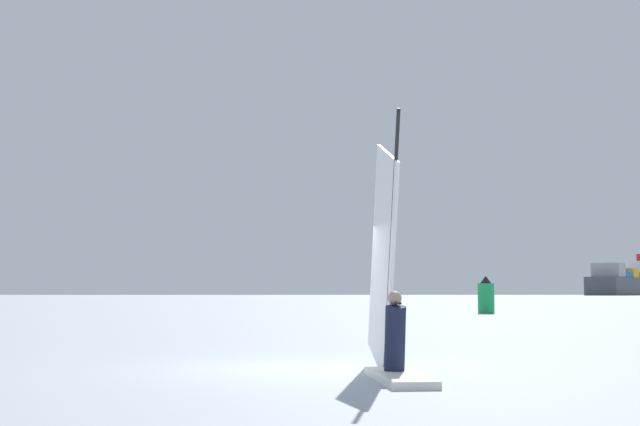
% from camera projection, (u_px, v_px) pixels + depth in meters
% --- Properties ---
extents(ground_plane, '(4000.00, 4000.00, 0.00)m').
position_uv_depth(ground_plane, '(302.00, 368.00, 15.13)').
color(ground_plane, '#9EA8B2').
extents(windsurfer, '(2.44, 3.69, 4.32)m').
position_uv_depth(windsurfer, '(390.00, 305.00, 13.74)').
color(windsurfer, white).
rests_on(windsurfer, ground_plane).
extents(cargo_ship, '(37.82, 172.14, 35.47)m').
position_uv_depth(cargo_ship, '(624.00, 283.00, 682.69)').
color(cargo_ship, '#3F444C').
rests_on(cargo_ship, ground_plane).
extents(channel_buoy, '(1.09, 1.09, 2.50)m').
position_uv_depth(channel_buoy, '(486.00, 296.00, 56.91)').
color(channel_buoy, '#19994C').
rests_on(channel_buoy, ground_plane).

